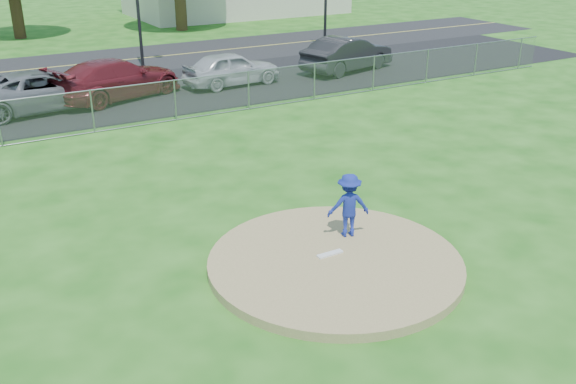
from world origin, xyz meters
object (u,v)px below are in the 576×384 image
Objects in this scene: parked_car_darkred at (116,79)px; parked_car_gray at (42,90)px; parked_car_pearl at (231,68)px; parked_car_charcoal at (347,54)px; pitcher at (349,205)px.

parked_car_gray is at bearing 75.23° from parked_car_darkred.
parked_car_pearl is (5.10, -0.24, -0.07)m from parked_car_darkred.
parked_car_charcoal reaches higher than parked_car_darkred.
parked_car_gray reaches higher than parked_car_pearl.
pitcher reaches higher than parked_car_charcoal.
parked_car_gray is at bearing 74.69° from parked_car_charcoal.
parked_car_darkred is at bearing -67.32° from pitcher.
parked_car_darkred is 1.29× the size of parked_car_pearl.
parked_car_gray is 1.09× the size of parked_car_charcoal.
parked_car_pearl is 0.87× the size of parked_car_charcoal.
parked_car_gray is 3.01m from parked_car_darkred.
pitcher reaches higher than parked_car_pearl.
parked_car_charcoal is (11.26, -0.37, 0.01)m from parked_car_darkred.
pitcher is at bearing 162.90° from parked_car_darkred.
parked_car_charcoal reaches higher than parked_car_pearl.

